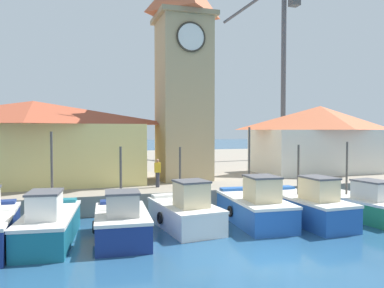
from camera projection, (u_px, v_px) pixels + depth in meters
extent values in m
plane|color=navy|center=(277.00, 262.00, 12.20)|extent=(300.00, 300.00, 0.00)
cube|color=gray|center=(138.00, 166.00, 39.12)|extent=(120.00, 40.00, 1.05)
cube|color=#196B7F|center=(50.00, 229.00, 14.41)|extent=(2.31, 5.04, 1.03)
cube|color=#196B7F|center=(59.00, 202.00, 16.53)|extent=(1.55, 0.77, 0.24)
cube|color=silver|center=(50.00, 214.00, 14.38)|extent=(2.38, 5.11, 0.12)
cube|color=silver|center=(45.00, 206.00, 13.53)|extent=(1.21, 1.57, 0.90)
cube|color=#4C4C51|center=(45.00, 192.00, 13.51)|extent=(1.30, 1.66, 0.08)
cylinder|color=#4C4742|center=(52.00, 171.00, 14.92)|extent=(0.10, 0.10, 3.13)
torus|color=black|center=(25.00, 228.00, 14.47)|extent=(0.18, 0.53, 0.52)
cube|color=navy|center=(122.00, 227.00, 14.73)|extent=(2.26, 4.20, 1.01)
cube|color=navy|center=(120.00, 203.00, 16.44)|extent=(1.71, 0.72, 0.24)
cube|color=silver|center=(122.00, 213.00, 14.71)|extent=(2.33, 4.26, 0.12)
cube|color=#B2ADA3|center=(122.00, 204.00, 14.00)|extent=(1.27, 1.30, 0.84)
cube|color=#4C4C51|center=(122.00, 192.00, 13.98)|extent=(1.35, 1.39, 0.08)
cylinder|color=#4C4742|center=(121.00, 178.00, 15.15)|extent=(0.10, 0.10, 2.54)
torus|color=black|center=(94.00, 227.00, 14.68)|extent=(0.16, 0.53, 0.52)
cube|color=silver|center=(185.00, 217.00, 16.57)|extent=(2.48, 4.50, 0.96)
cube|color=silver|center=(170.00, 196.00, 18.29)|extent=(1.78, 0.78, 0.24)
cube|color=silver|center=(185.00, 205.00, 16.55)|extent=(2.55, 4.56, 0.12)
cube|color=beige|center=(191.00, 195.00, 15.84)|extent=(1.35, 1.42, 1.04)
cube|color=#4C4C51|center=(191.00, 181.00, 15.82)|extent=(1.44, 1.50, 0.08)
cylinder|color=#4C4742|center=(180.00, 174.00, 16.99)|extent=(0.10, 0.10, 2.49)
torus|color=black|center=(160.00, 218.00, 16.33)|extent=(0.18, 0.53, 0.52)
cube|color=#2356A8|center=(254.00, 211.00, 17.42)|extent=(2.36, 5.07, 1.07)
cube|color=#2356A8|center=(237.00, 190.00, 19.55)|extent=(1.78, 0.71, 0.24)
cube|color=silver|center=(254.00, 199.00, 17.40)|extent=(2.43, 5.13, 0.12)
cube|color=beige|center=(262.00, 189.00, 16.54)|extent=(1.32, 1.56, 1.04)
cube|color=#4C4C51|center=(262.00, 177.00, 16.51)|extent=(1.41, 1.64, 0.08)
cylinder|color=#4C4742|center=(249.00, 161.00, 17.93)|extent=(0.10, 0.10, 3.28)
torus|color=black|center=(230.00, 211.00, 17.40)|extent=(0.15, 0.53, 0.52)
cube|color=#2356A8|center=(306.00, 210.00, 17.54)|extent=(1.99, 5.17, 1.10)
cube|color=#2356A8|center=(279.00, 189.00, 19.69)|extent=(1.57, 0.65, 0.24)
cube|color=silver|center=(306.00, 198.00, 17.51)|extent=(2.05, 5.23, 0.12)
cube|color=beige|center=(319.00, 189.00, 16.65)|extent=(1.15, 1.57, 0.96)
cube|color=#4C4C51|center=(319.00, 178.00, 16.63)|extent=(1.23, 1.65, 0.08)
cylinder|color=#4C4742|center=(298.00, 170.00, 18.07)|extent=(0.10, 0.10, 2.40)
torus|color=black|center=(285.00, 211.00, 17.45)|extent=(0.14, 0.52, 0.52)
cube|color=#237A4C|center=(356.00, 208.00, 18.60)|extent=(2.60, 5.33, 0.92)
cube|color=#237A4C|center=(322.00, 189.00, 20.67)|extent=(1.73, 0.81, 0.24)
cube|color=silver|center=(357.00, 197.00, 18.58)|extent=(2.67, 5.40, 0.12)
cube|color=beige|center=(372.00, 191.00, 17.75)|extent=(1.36, 1.68, 0.83)
cube|color=#4C4C51|center=(372.00, 181.00, 17.73)|extent=(1.45, 1.77, 0.08)
cylinder|color=#4C4742|center=(347.00, 168.00, 19.10)|extent=(0.10, 0.10, 2.69)
torus|color=black|center=(337.00, 209.00, 18.38)|extent=(0.19, 0.53, 0.52)
cube|color=#AD2823|center=(378.00, 188.00, 20.94)|extent=(1.76, 0.77, 0.24)
cube|color=tan|center=(183.00, 100.00, 24.72)|extent=(3.20, 3.20, 10.48)
cube|color=#9C865F|center=(183.00, 18.00, 24.51)|extent=(3.70, 3.70, 0.30)
cylinder|color=white|center=(191.00, 37.00, 22.99)|extent=(1.76, 0.12, 1.76)
torus|color=#332D23|center=(191.00, 37.00, 22.96)|extent=(1.88, 0.12, 1.88)
cube|color=#E5D17A|center=(34.00, 154.00, 23.04)|extent=(12.87, 6.61, 3.63)
pyramid|color=#A3472D|center=(33.00, 113.00, 22.95)|extent=(13.27, 7.01, 1.43)
cube|color=silver|center=(320.00, 151.00, 29.00)|extent=(9.82, 5.12, 3.29)
pyramid|color=#C1603D|center=(320.00, 118.00, 28.90)|extent=(10.22, 5.52, 1.83)
cube|color=maroon|center=(182.00, 154.00, 41.98)|extent=(2.00, 2.00, 1.20)
cylinder|color=red|center=(182.00, 63.00, 41.60)|extent=(0.56, 0.56, 18.95)
cylinder|color=red|center=(178.00, 4.00, 44.92)|extent=(1.40, 7.43, 2.60)
cube|color=#4C4C4C|center=(184.00, 0.00, 40.03)|extent=(1.00, 1.00, 1.00)
cube|color=#353539|center=(283.00, 154.00, 42.21)|extent=(2.00, 2.00, 1.20)
cylinder|color=#4C4C51|center=(284.00, 64.00, 41.82)|extent=(0.56, 0.56, 18.99)
cylinder|color=#4C4C51|center=(252.00, 3.00, 45.16)|extent=(3.96, 8.99, 2.87)
cube|color=#4C4C4C|center=(294.00, 1.00, 40.54)|extent=(1.00, 1.00, 1.00)
cylinder|color=#33333D|center=(158.00, 180.00, 21.39)|extent=(0.22, 0.22, 0.85)
cube|color=gold|center=(158.00, 168.00, 21.36)|extent=(0.34, 0.22, 0.56)
sphere|color=#9E7051|center=(158.00, 161.00, 21.34)|extent=(0.20, 0.20, 0.20)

